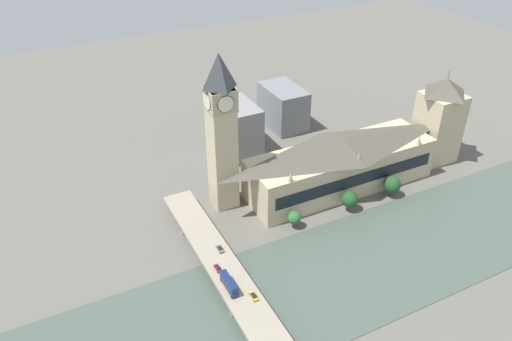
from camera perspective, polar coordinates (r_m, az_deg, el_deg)
The scene contains 15 objects.
ground_plane at distance 238.50m, azimuth 10.09°, elevation -4.23°, with size 600.00×600.00×0.00m, color #605E56.
river_water at distance 218.42m, azimuth 15.42°, elevation -8.99°, with size 57.43×360.00×0.30m, color #47564C.
parliament_hall at distance 245.83m, azimuth 9.69°, elevation 0.86°, with size 27.40×94.86×27.38m.
clock_tower at distance 217.22m, azimuth -3.98°, elevation 4.74°, with size 12.12×12.12×74.06m.
victoria_tower at distance 278.81m, azimuth 20.18°, elevation 5.45°, with size 19.04×19.04×49.99m.
road_bridge at distance 185.35m, azimuth -1.32°, elevation -14.69°, with size 146.85×13.14×5.81m.
double_decker_bus_mid at distance 186.45m, azimuth -3.12°, elevation -12.75°, with size 11.20×2.62×4.67m.
car_northbound_lead at distance 195.11m, azimuth -4.40°, elevation -11.06°, with size 4.38×1.76×1.42m.
car_northbound_tail at distance 203.27m, azimuth -4.15°, elevation -8.91°, with size 4.59×1.87×1.37m.
car_southbound_lead at distance 184.49m, azimuth -0.28°, elevation -14.16°, with size 4.74×1.82×1.34m.
city_block_west at distance 301.95m, azimuth 3.10°, elevation 7.28°, with size 31.30×19.36×24.47m.
city_block_center at distance 271.11m, azimuth -2.56°, elevation 4.67°, with size 27.98×23.16×28.44m.
tree_embankment_near at distance 233.76m, azimuth 10.66°, elevation -3.25°, with size 7.65×7.65×10.07m.
tree_embankment_mid at distance 220.90m, azimuth 4.40°, elevation -5.39°, with size 6.10×6.10×8.41m.
tree_embankment_far at distance 247.58m, azimuth 15.30°, elevation -1.58°, with size 8.18×8.18×10.76m.
Camera 1 is at (-148.90, 122.15, 140.68)m, focal length 35.00 mm.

